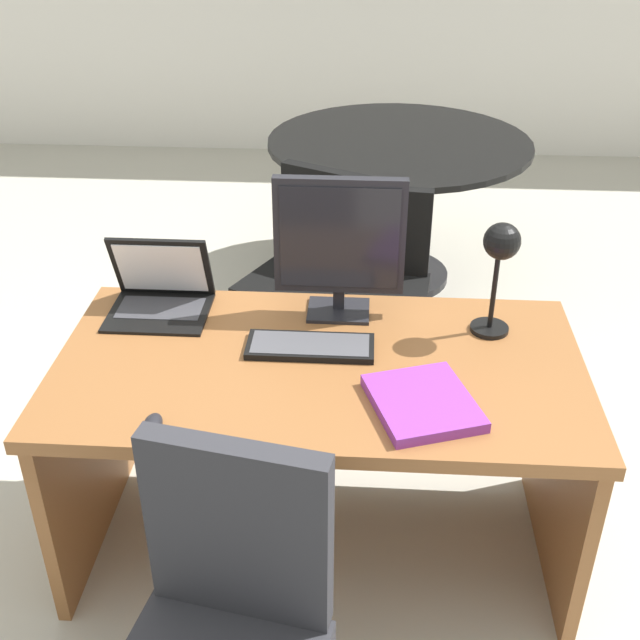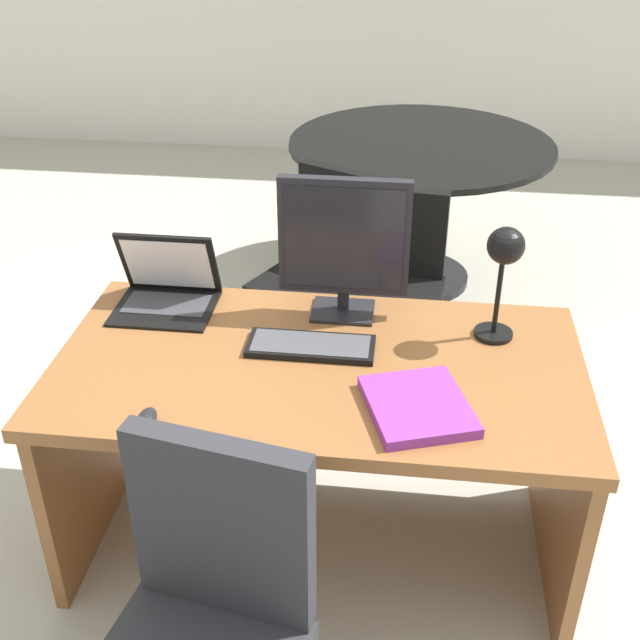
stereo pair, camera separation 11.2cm
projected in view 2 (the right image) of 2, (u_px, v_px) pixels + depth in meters
name	position (u px, v px, depth m)	size (l,w,h in m)	color
ground	(355.00, 321.00, 4.01)	(12.00, 12.00, 0.00)	#B7B2A3
desk	(320.00, 409.00, 2.50)	(1.56, 0.84, 0.75)	brown
monitor	(344.00, 242.00, 2.47)	(0.41, 0.16, 0.46)	black
laptop	(167.00, 283.00, 2.62)	(0.32, 0.27, 0.25)	black
keyboard	(311.00, 346.00, 2.41)	(0.38, 0.15, 0.02)	black
mouse	(147.00, 419.00, 2.09)	(0.05, 0.09, 0.04)	black
desk_lamp	(504.00, 260.00, 2.32)	(0.12, 0.15, 0.38)	black
book	(418.00, 406.00, 2.14)	(0.34, 0.37, 0.03)	purple
meeting_table	(419.00, 177.00, 4.10)	(1.33, 1.33, 0.78)	black
meeting_chair_near	(323.00, 290.00, 3.59)	(0.62, 0.63, 0.85)	black
meeting_chair_far	(387.00, 307.00, 3.49)	(0.56, 0.56, 0.81)	black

